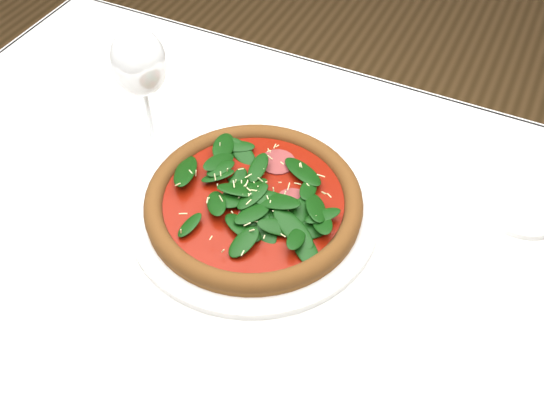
% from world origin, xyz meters
% --- Properties ---
extents(dining_table, '(1.21, 0.81, 0.75)m').
position_xyz_m(dining_table, '(0.00, 0.00, 0.65)').
color(dining_table, silver).
rests_on(dining_table, ground).
extents(plate, '(0.37, 0.37, 0.02)m').
position_xyz_m(plate, '(0.04, 0.01, 0.76)').
color(plate, silver).
rests_on(plate, dining_table).
extents(pizza, '(0.42, 0.42, 0.04)m').
position_xyz_m(pizza, '(0.04, 0.01, 0.78)').
color(pizza, brown).
rests_on(pizza, plate).
extents(wine_glass, '(0.09, 0.09, 0.21)m').
position_xyz_m(wine_glass, '(-0.19, 0.08, 0.90)').
color(wine_glass, white).
rests_on(wine_glass, dining_table).
extents(saucer_far, '(0.13, 0.13, 0.01)m').
position_xyz_m(saucer_far, '(0.39, 0.20, 0.76)').
color(saucer_far, silver).
rests_on(saucer_far, dining_table).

